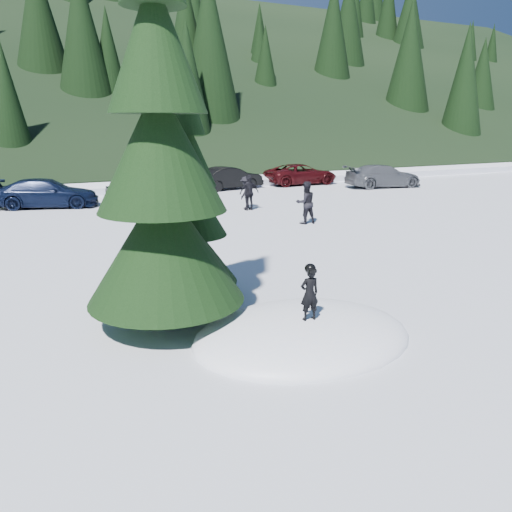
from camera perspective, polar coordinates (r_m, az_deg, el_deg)
name	(u,v)px	position (r m, az deg, el deg)	size (l,w,h in m)	color
ground	(302,337)	(10.04, 5.33, -9.24)	(200.00, 200.00, 0.00)	white
snow_mound	(302,337)	(10.04, 5.33, -9.24)	(4.48, 3.52, 0.96)	white
forest_hillside	(46,42)	(62.55, -22.91, 21.61)	(200.00, 60.00, 25.00)	black
spruce_tall	(161,165)	(9.98, -10.82, 10.18)	(3.20, 3.20, 8.60)	#312010
spruce_short	(189,212)	(11.75, -7.64, 5.02)	(2.20, 2.20, 5.37)	#312010
child_skier	(309,294)	(9.46, 6.13, -4.32)	(0.38, 0.25, 1.03)	black
adult_0	(306,203)	(20.99, 5.69, 6.09)	(0.86, 0.67, 1.77)	black
adult_1	(249,193)	(24.20, -0.78, 7.25)	(0.99, 0.41, 1.70)	black
adult_2	(246,192)	(24.77, -1.16, 7.28)	(1.01, 0.58, 1.57)	black
car_3	(47,193)	(27.14, -22.79, 6.64)	(1.99, 4.91, 1.42)	black
car_4	(143,189)	(27.73, -12.82, 7.52)	(1.61, 3.99, 1.36)	gray
car_5	(230,178)	(32.10, -3.04, 8.90)	(1.51, 4.33, 1.43)	black
car_6	(301,174)	(34.71, 5.17, 9.30)	(2.31, 5.02, 1.39)	#370A0C
car_7	(383,176)	(34.05, 14.32, 8.85)	(2.06, 5.06, 1.47)	#53565B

